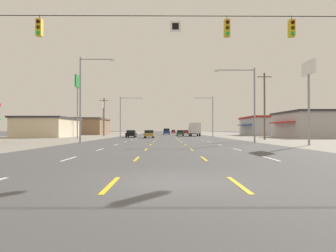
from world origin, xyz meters
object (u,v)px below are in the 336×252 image
(hatchback_inner_right_farthest, at_px, (173,132))
(streetlight_right_row_0, at_px, (250,98))
(sedan_inner_right_midfar, at_px, (180,133))
(sedan_far_left_near, at_px, (131,134))
(sedan_far_right_farther, at_px, (186,132))
(pole_sign_right_row_0, at_px, (309,79))
(streetlight_left_row_1, at_px, (123,113))
(box_truck_far_right_mid, at_px, (194,129))
(streetlight_right_row_1, at_px, (211,113))
(pole_sign_left_row_2, at_px, (103,110))
(sedan_inner_left_nearest, at_px, (149,134))
(streetlight_left_row_0, at_px, (84,93))
(suv_center_turn_far, at_px, (167,131))
(pole_sign_left_row_1, at_px, (78,89))

(hatchback_inner_right_farthest, distance_m, streetlight_right_row_0, 100.32)
(sedan_inner_right_midfar, bearing_deg, sedan_far_left_near, -119.57)
(sedan_inner_right_midfar, relative_size, sedan_far_right_farther, 1.00)
(sedan_far_left_near, relative_size, sedan_far_right_farther, 1.00)
(pole_sign_right_row_0, distance_m, streetlight_right_row_0, 7.09)
(sedan_inner_right_midfar, distance_m, streetlight_left_row_1, 18.76)
(box_truck_far_right_mid, bearing_deg, sedan_far_left_near, -135.39)
(sedan_far_right_farther, relative_size, streetlight_right_row_1, 0.51)
(box_truck_far_right_mid, relative_size, pole_sign_left_row_2, 0.78)
(sedan_far_left_near, xyz_separation_m, streetlight_right_row_0, (16.65, -25.35, 4.45))
(sedan_inner_left_nearest, distance_m, hatchback_inner_right_farthest, 77.78)
(sedan_inner_left_nearest, distance_m, streetlight_left_row_0, 23.95)
(suv_center_turn_far, bearing_deg, pole_sign_right_row_0, -78.37)
(pole_sign_left_row_2, relative_size, streetlight_left_row_1, 1.05)
(pole_sign_left_row_2, distance_m, streetlight_left_row_1, 18.80)
(sedan_far_right_farther, xyz_separation_m, pole_sign_right_row_0, (6.73, -81.48, 5.75))
(streetlight_left_row_1, bearing_deg, hatchback_inner_right_farthest, 79.42)
(sedan_inner_left_nearest, height_order, pole_sign_right_row_0, pole_sign_right_row_0)
(sedan_far_left_near, height_order, hatchback_inner_right_farthest, hatchback_inner_right_farthest)
(sedan_inner_right_midfar, xyz_separation_m, sedan_far_right_farther, (3.64, 31.92, 0.00))
(sedan_inner_left_nearest, xyz_separation_m, suv_center_turn_far, (3.45, 39.34, 0.27))
(hatchback_inner_right_farthest, xyz_separation_m, pole_sign_left_row_2, (-20.64, -51.53, 6.28))
(pole_sign_left_row_2, bearing_deg, streetlight_left_row_1, -65.23)
(streetlight_left_row_1, relative_size, streetlight_right_row_1, 0.99)
(sedan_inner_right_midfar, distance_m, pole_sign_right_row_0, 50.95)
(sedan_inner_right_midfar, height_order, pole_sign_left_row_2, pole_sign_left_row_2)
(sedan_inner_left_nearest, xyz_separation_m, streetlight_left_row_0, (-6.40, -22.53, 5.01))
(sedan_far_left_near, distance_m, streetlight_right_row_0, 30.65)
(sedan_far_left_near, distance_m, box_truck_far_right_mid, 19.59)
(suv_center_turn_far, distance_m, streetlight_right_row_1, 32.12)
(pole_sign_left_row_2, bearing_deg, hatchback_inner_right_farthest, 68.17)
(box_truck_far_right_mid, relative_size, sedan_far_right_farther, 1.60)
(suv_center_turn_far, bearing_deg, sedan_far_left_near, -101.11)
(sedan_inner_right_midfar, relative_size, suv_center_turn_far, 0.92)
(sedan_inner_right_midfar, xyz_separation_m, hatchback_inner_right_farthest, (-0.33, 55.89, 0.03))
(pole_sign_right_row_0, bearing_deg, sedan_far_right_farther, 94.72)
(pole_sign_left_row_2, xyz_separation_m, streetlight_right_row_1, (27.08, -16.99, -1.90))
(hatchback_inner_right_farthest, xyz_separation_m, pole_sign_right_row_0, (10.70, -105.45, 5.73))
(suv_center_turn_far, bearing_deg, hatchback_inner_right_farthest, 85.27)
(box_truck_far_right_mid, xyz_separation_m, streetlight_right_row_0, (2.73, -39.08, 3.37))
(suv_center_turn_far, height_order, hatchback_inner_right_farthest, suv_center_turn_far)
(streetlight_right_row_0, bearing_deg, hatchback_inner_right_farthest, 93.62)
(sedan_far_left_near, relative_size, streetlight_left_row_1, 0.51)
(suv_center_turn_far, relative_size, sedan_far_right_farther, 1.09)
(sedan_far_right_farther, xyz_separation_m, pole_sign_left_row_1, (-23.15, -57.12, 8.08))
(streetlight_right_row_1, bearing_deg, streetlight_left_row_1, -180.00)
(pole_sign_left_row_1, xyz_separation_m, streetlight_right_row_1, (25.62, 12.57, -3.67))
(pole_sign_left_row_2, height_order, pole_sign_right_row_0, pole_sign_left_row_2)
(box_truck_far_right_mid, relative_size, streetlight_left_row_1, 0.82)
(sedan_inner_right_midfar, distance_m, suv_center_turn_far, 18.08)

